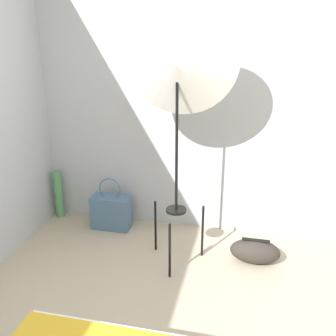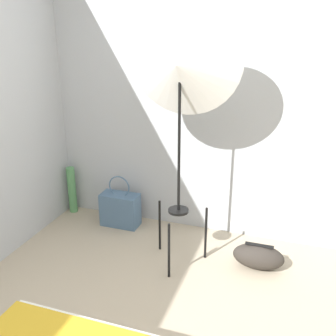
{
  "view_description": "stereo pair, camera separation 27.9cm",
  "coord_description": "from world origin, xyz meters",
  "px_view_note": "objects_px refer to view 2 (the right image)",
  "views": [
    {
      "loc": [
        0.41,
        -1.25,
        1.86
      ],
      "look_at": [
        -0.16,
        1.3,
        0.88
      ],
      "focal_mm": 42.0,
      "sensor_mm": 36.0,
      "label": 1
    },
    {
      "loc": [
        0.68,
        -1.17,
        1.86
      ],
      "look_at": [
        -0.16,
        1.3,
        0.88
      ],
      "focal_mm": 42.0,
      "sensor_mm": 36.0,
      "label": 2
    }
  ],
  "objects_px": {
    "duffel_bag": "(258,257)",
    "paper_roll": "(72,190)",
    "tote_bag": "(120,209)",
    "photo_umbrella": "(180,63)"
  },
  "relations": [
    {
      "from": "photo_umbrella",
      "to": "duffel_bag",
      "type": "relative_size",
      "value": 5.05
    },
    {
      "from": "paper_roll",
      "to": "photo_umbrella",
      "type": "bearing_deg",
      "value": -21.35
    },
    {
      "from": "paper_roll",
      "to": "duffel_bag",
      "type": "bearing_deg",
      "value": -11.58
    },
    {
      "from": "tote_bag",
      "to": "duffel_bag",
      "type": "relative_size",
      "value": 1.26
    },
    {
      "from": "photo_umbrella",
      "to": "duffel_bag",
      "type": "xyz_separation_m",
      "value": [
        0.64,
        0.11,
        -1.49
      ]
    },
    {
      "from": "tote_bag",
      "to": "paper_roll",
      "type": "height_order",
      "value": "tote_bag"
    },
    {
      "from": "duffel_bag",
      "to": "paper_roll",
      "type": "relative_size",
      "value": 0.84
    },
    {
      "from": "photo_umbrella",
      "to": "tote_bag",
      "type": "distance_m",
      "value": 1.64
    },
    {
      "from": "photo_umbrella",
      "to": "paper_roll",
      "type": "bearing_deg",
      "value": 158.65
    },
    {
      "from": "photo_umbrella",
      "to": "tote_bag",
      "type": "xyz_separation_m",
      "value": [
        -0.71,
        0.4,
        -1.42
      ]
    }
  ]
}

